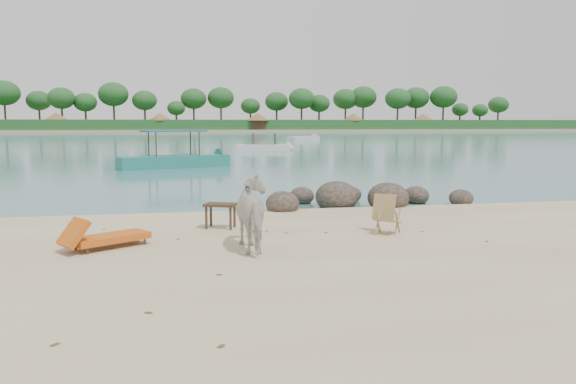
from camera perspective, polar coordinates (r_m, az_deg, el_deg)
name	(u,v)px	position (r m, az deg, el deg)	size (l,w,h in m)	color
water	(191,136)	(98.74, -9.87, 5.58)	(400.00, 400.00, 0.00)	#3A7574
far_shore	(186,130)	(178.72, -10.37, 6.18)	(420.00, 90.00, 1.40)	tan
far_scenery	(187,120)	(145.41, -10.24, 7.25)	(420.00, 18.00, 9.50)	#1E4C1E
boulders	(357,199)	(16.20, 6.98, -0.69)	(6.20, 2.76, 0.91)	#2D271E
cow	(257,215)	(10.31, -3.20, -2.30)	(0.73, 1.59, 1.35)	beige
side_table	(221,217)	(12.47, -6.87, -2.57)	(0.68, 0.44, 0.55)	#342614
lounge_chair	(111,235)	(11.03, -17.58, -4.18)	(1.75, 0.61, 0.53)	#C34617
deck_chair	(388,216)	(11.92, 10.11, -2.43)	(0.52, 0.57, 0.81)	#9D754E
boat_near	(174,137)	(30.69, -11.53, 5.53)	(6.63, 1.49, 3.22)	#23786D
boat_mid	(264,135)	(48.93, -2.46, 5.81)	(5.29, 1.19, 2.59)	silver
boat_far	(304,138)	(75.08, 1.59, 5.53)	(6.32, 1.42, 0.73)	silver
dead_leaves	(267,255)	(10.09, -2.19, -6.38)	(8.39, 7.15, 0.00)	brown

